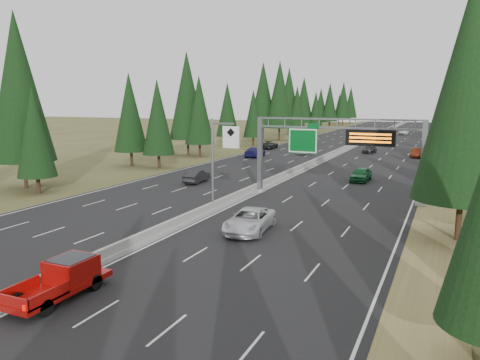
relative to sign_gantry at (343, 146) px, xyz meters
The scene contains 19 objects.
road 46.29m from the sign_gantry, 101.18° to the left, with size 32.00×260.00×0.08m, color black.
shoulder_right 46.28m from the sign_gantry, 78.86° to the left, with size 3.60×260.00×0.06m, color olive.
shoulder_left 52.70m from the sign_gantry, 120.63° to the left, with size 3.60×260.00×0.06m, color #42411E.
median_barrier 46.25m from the sign_gantry, 101.18° to the left, with size 0.70×260.00×0.85m.
sign_gantry is the anchor object (origin of this frame).
hov_sign_pole 12.96m from the sign_gantry, 130.04° to the right, with size 2.80×0.50×8.00m.
tree_row_right 50.02m from the sign_gantry, 74.55° to the left, with size 12.01×238.47×18.48m.
tree_row_left 48.03m from the sign_gantry, 130.84° to the left, with size 11.77×238.44×18.97m.
silver_minivan 15.31m from the sign_gantry, 104.35° to the right, with size 2.73×5.92×1.65m, color silver.
red_pickup 29.68m from the sign_gantry, 104.62° to the right, with size 1.97×5.52×1.80m.
car_ahead_green 11.91m from the sign_gantry, 90.04° to the left, with size 1.92×4.77×1.63m, color #155F2D.
car_ahead_dkred 39.34m from the sign_gantry, 83.52° to the left, with size 1.64×4.72×1.55m, color #541C0C.
car_ahead_dkgrey 42.57m from the sign_gantry, 95.26° to the left, with size 1.86×4.58×1.33m, color black.
car_ahead_white 93.95m from the sign_gantry, 91.61° to the left, with size 2.37×5.15×1.43m, color white.
car_ahead_far 107.21m from the sign_gantry, 93.97° to the left, with size 1.59×3.96×1.35m, color black.
car_onc_near 18.04m from the sign_gantry, behind, with size 1.60×4.60×1.52m, color black.
car_onc_blue 35.25m from the sign_gantry, 126.34° to the left, with size 2.32×5.70×1.65m, color #191753.
car_onc_white 38.43m from the sign_gantry, 111.76° to the left, with size 1.82×4.53×1.54m, color silver.
car_onc_far 48.29m from the sign_gantry, 119.14° to the left, with size 2.55×5.53×1.54m, color black.
Camera 1 is at (18.28, -9.91, 9.59)m, focal length 35.00 mm.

